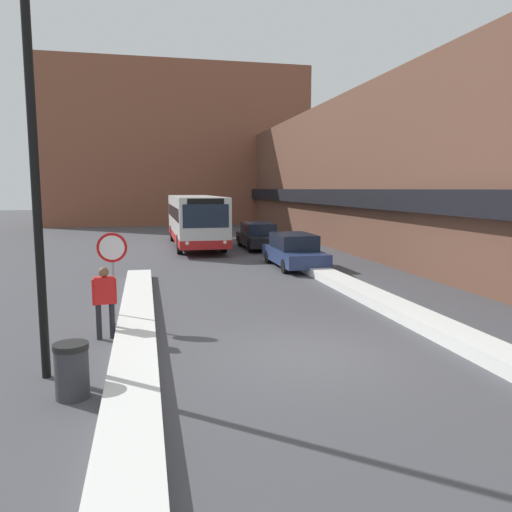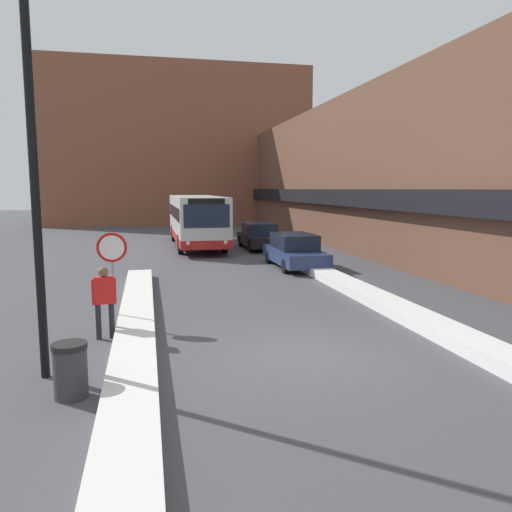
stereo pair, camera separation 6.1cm
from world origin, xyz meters
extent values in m
plane|color=#47474C|center=(0.00, 0.00, 0.00)|extent=(160.00, 160.00, 0.00)
cube|color=brown|center=(10.00, 24.00, 4.37)|extent=(5.00, 60.00, 8.74)
cube|color=black|center=(7.25, 24.00, 3.05)|extent=(0.50, 60.00, 0.90)
cube|color=brown|center=(0.00, 42.59, 7.75)|extent=(26.00, 8.00, 15.49)
cube|color=silver|center=(-3.60, 2.43, 0.14)|extent=(0.90, 16.29, 0.29)
cube|color=silver|center=(3.60, 3.67, 0.16)|extent=(0.90, 15.20, 0.32)
cube|color=silver|center=(-0.33, 20.86, 1.77)|extent=(2.64, 11.26, 2.62)
cube|color=red|center=(-0.33, 20.86, 0.69)|extent=(2.66, 11.28, 0.46)
cube|color=#192333|center=(-0.33, 20.86, 2.14)|extent=(2.66, 10.36, 0.72)
cube|color=#192333|center=(-0.33, 15.22, 2.16)|extent=(2.32, 0.03, 1.18)
cube|color=black|center=(-0.33, 15.22, 2.90)|extent=(1.85, 0.03, 0.28)
sphere|color=#F2EAC6|center=(-1.28, 15.21, 0.81)|extent=(0.20, 0.20, 0.20)
sphere|color=#F2EAC6|center=(0.62, 15.21, 0.81)|extent=(0.20, 0.20, 0.20)
cylinder|color=black|center=(-1.53, 17.37, 0.54)|extent=(0.28, 1.09, 1.09)
cylinder|color=black|center=(0.87, 17.37, 0.54)|extent=(0.28, 1.09, 1.09)
cylinder|color=black|center=(-1.53, 24.36, 0.54)|extent=(0.28, 1.09, 1.09)
cylinder|color=black|center=(0.87, 24.36, 0.54)|extent=(0.28, 1.09, 1.09)
cube|color=navy|center=(3.20, 11.60, 0.54)|extent=(1.86, 4.69, 0.59)
cube|color=#192333|center=(3.20, 11.72, 1.17)|extent=(1.63, 2.58, 0.68)
cylinder|color=black|center=(4.05, 10.15, 0.31)|extent=(0.20, 0.62, 0.62)
cylinder|color=black|center=(2.35, 10.15, 0.31)|extent=(0.20, 0.62, 0.62)
cylinder|color=black|center=(4.05, 13.06, 0.31)|extent=(0.20, 0.62, 0.62)
cylinder|color=black|center=(2.35, 13.06, 0.31)|extent=(0.20, 0.62, 0.62)
cube|color=black|center=(3.20, 18.86, 0.56)|extent=(1.85, 4.84, 0.57)
cube|color=#192333|center=(3.20, 18.98, 1.19)|extent=(1.63, 2.66, 0.69)
cylinder|color=black|center=(4.04, 17.36, 0.34)|extent=(0.20, 0.68, 0.68)
cylinder|color=black|center=(2.36, 17.36, 0.34)|extent=(0.20, 0.68, 0.68)
cylinder|color=black|center=(4.04, 20.36, 0.34)|extent=(0.20, 0.68, 0.68)
cylinder|color=black|center=(2.36, 20.36, 0.34)|extent=(0.20, 0.68, 0.68)
cylinder|color=gray|center=(-4.16, 3.39, 1.21)|extent=(0.07, 0.07, 2.42)
cylinder|color=red|center=(-4.16, 3.37, 2.04)|extent=(0.76, 0.03, 0.76)
cylinder|color=white|center=(-4.16, 3.35, 2.04)|extent=(0.62, 0.01, 0.62)
cylinder|color=black|center=(-5.21, -0.10, 3.70)|extent=(0.16, 0.16, 7.40)
cylinder|color=#232328|center=(-4.44, 2.16, 0.42)|extent=(0.13, 0.13, 0.85)
cylinder|color=#232328|center=(-4.14, 2.20, 0.42)|extent=(0.13, 0.13, 0.85)
cube|color=red|center=(-4.29, 2.18, 1.17)|extent=(0.48, 0.27, 0.64)
sphere|color=brown|center=(-4.29, 2.18, 1.60)|extent=(0.23, 0.23, 0.23)
cylinder|color=red|center=(-4.52, 2.15, 1.14)|extent=(0.10, 0.10, 0.60)
cylinder|color=red|center=(-4.06, 2.22, 1.14)|extent=(0.10, 0.10, 0.60)
cylinder|color=#38383D|center=(-4.59, -1.18, 0.42)|extent=(0.56, 0.56, 0.85)
cylinder|color=black|center=(-4.59, -1.18, 0.90)|extent=(0.59, 0.59, 0.10)
camera|label=1|loc=(-3.31, -9.74, 3.52)|focal=35.00mm
camera|label=2|loc=(-3.25, -9.75, 3.52)|focal=35.00mm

